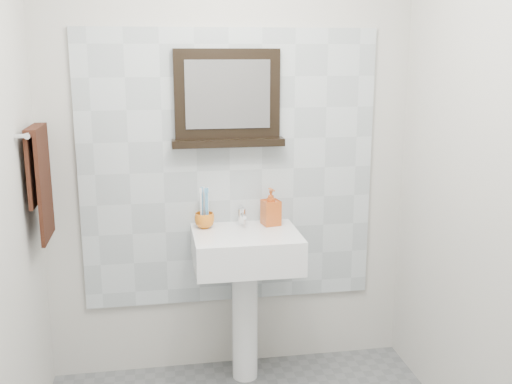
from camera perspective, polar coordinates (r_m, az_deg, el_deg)
back_wall at (r=3.25m, az=-2.58°, el=3.88°), size 2.00×0.01×2.50m
front_wall at (r=1.19m, az=11.27°, el=-13.58°), size 2.00×0.01×2.50m
splashback at (r=3.26m, az=-2.53°, el=2.11°), size 1.60×0.02×1.50m
pedestal_sink at (r=3.19m, az=-0.97°, el=-6.99°), size 0.55×0.44×0.96m
toothbrush_cup at (r=3.20m, az=-4.93°, el=-2.72°), size 0.13×0.13×0.08m
toothbrushes at (r=3.18m, az=-4.91°, el=-1.30°), size 0.05×0.04×0.21m
soap_dispenser at (r=3.23m, az=1.43°, el=-1.41°), size 0.11×0.11×0.20m
framed_mirror at (r=3.18m, az=-2.75°, el=8.69°), size 0.59×0.11×0.51m
towel_bar at (r=3.00m, az=-20.35°, el=5.52°), size 0.07×0.40×0.03m
hand_towel at (r=3.03m, az=-19.89°, el=1.58°), size 0.06×0.30×0.55m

